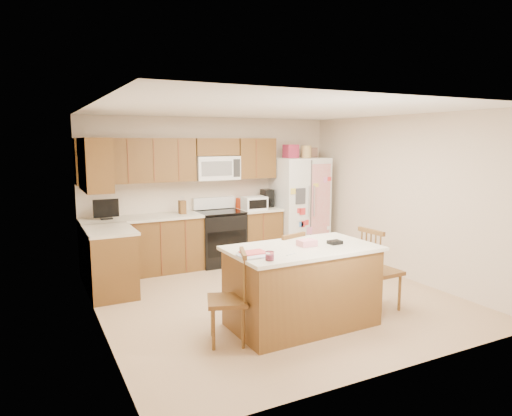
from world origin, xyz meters
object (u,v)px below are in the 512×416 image
stove (220,237)px  windsor_chair_left (230,300)px  refrigerator (299,206)px  windsor_chair_right (379,271)px  windsor_chair_back (285,272)px  island (302,286)px

stove → windsor_chair_left: 3.12m
stove → windsor_chair_left: bearing=-110.5°
stove → windsor_chair_left: stove is taller
stove → refrigerator: refrigerator is taller
windsor_chair_right → stove: bearing=108.5°
stove → windsor_chair_right: (0.96, -2.89, 0.02)m
stove → windsor_chair_back: (-0.05, -2.29, -0.01)m
stove → windsor_chair_back: stove is taller
refrigerator → island: (-1.74, -2.82, -0.45)m
island → windsor_chair_right: size_ratio=1.64×
windsor_chair_left → windsor_chair_back: size_ratio=1.01×
windsor_chair_right → refrigerator: bearing=77.9°
stove → refrigerator: size_ratio=0.55×
island → windsor_chair_left: size_ratio=1.74×
stove → refrigerator: bearing=-2.3°
stove → windsor_chair_right: stove is taller
windsor_chair_right → windsor_chair_left: bearing=-179.0°
refrigerator → island: bearing=-121.7°
windsor_chair_left → windsor_chair_back: windsor_chair_left is taller
windsor_chair_left → windsor_chair_right: bearing=1.0°
island → windsor_chair_back: (0.12, 0.59, -0.01)m
island → windsor_chair_back: bearing=78.1°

